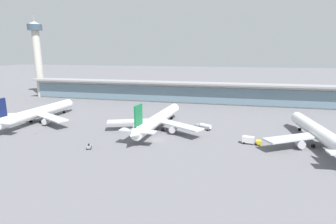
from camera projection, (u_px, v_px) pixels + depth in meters
ground_plane at (157, 139)px, 112.73m from camera, size 1200.00×1200.00×0.00m
airliner_left_stand at (37, 113)px, 139.08m from camera, size 47.21×61.35×16.35m
airliner_centre_stand at (158, 119)px, 125.47m from camera, size 47.06×61.43×16.35m
airliner_right_stand at (321, 134)px, 102.96m from camera, size 46.97×61.41×16.35m
service_truck_near_nose_grey at (204, 126)px, 126.89m from camera, size 8.65×6.04×2.95m
service_truck_mid_apron_grey at (89, 147)px, 101.58m from camera, size 2.78×3.32×2.05m
service_truck_by_tail_yellow at (250, 140)px, 106.55m from camera, size 7.55×3.28×3.10m
terminal_building at (189, 92)px, 193.80m from camera, size 257.98×12.80×15.20m
control_tower at (37, 52)px, 229.83m from camera, size 12.00×12.00×67.12m
safety_cone_alpha at (35, 133)px, 120.05m from camera, size 0.62×0.62×0.70m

